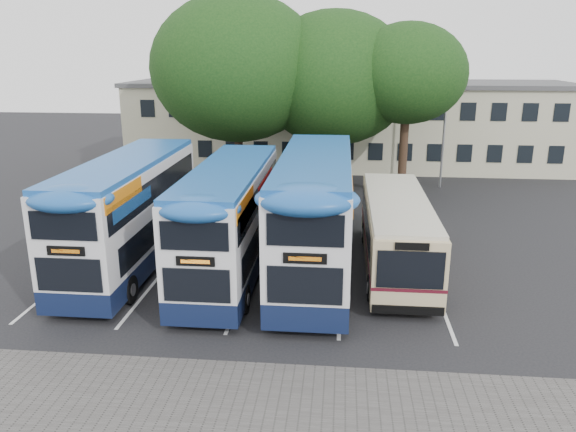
# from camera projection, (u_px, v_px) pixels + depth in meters

# --- Properties ---
(ground) EXTENTS (120.00, 120.00, 0.00)m
(ground) POSITION_uv_depth(u_px,v_px,m) (347.00, 333.00, 17.45)
(ground) COLOR black
(ground) RESTS_ON ground
(bay_lines) EXTENTS (14.12, 11.00, 0.01)m
(bay_lines) POSITION_uv_depth(u_px,v_px,m) (253.00, 269.00, 22.57)
(bay_lines) COLOR silver
(bay_lines) RESTS_ON ground
(depot_building) EXTENTS (32.40, 8.40, 6.20)m
(depot_building) POSITION_uv_depth(u_px,v_px,m) (347.00, 123.00, 42.30)
(depot_building) COLOR beige
(depot_building) RESTS_ON ground
(lamp_post) EXTENTS (0.25, 1.05, 9.06)m
(lamp_post) POSITION_uv_depth(u_px,v_px,m) (446.00, 107.00, 34.50)
(lamp_post) COLOR gray
(lamp_post) RESTS_ON ground
(tree_left) EXTENTS (10.14, 10.14, 11.72)m
(tree_left) POSITION_uv_depth(u_px,v_px,m) (237.00, 68.00, 33.04)
(tree_left) COLOR black
(tree_left) RESTS_ON ground
(tree_mid) EXTENTS (9.33, 9.33, 10.78)m
(tree_mid) POSITION_uv_depth(u_px,v_px,m) (334.00, 78.00, 33.51)
(tree_mid) COLOR black
(tree_mid) RESTS_ON ground
(tree_right) EXTENTS (6.64, 6.64, 10.01)m
(tree_right) POSITION_uv_depth(u_px,v_px,m) (408.00, 74.00, 31.51)
(tree_right) COLOR black
(tree_right) RESTS_ON ground
(bus_dd_left) EXTENTS (2.56, 10.56, 4.40)m
(bus_dd_left) POSITION_uv_depth(u_px,v_px,m) (130.00, 208.00, 22.28)
(bus_dd_left) COLOR #101A3A
(bus_dd_left) RESTS_ON ground
(bus_dd_mid) EXTENTS (2.49, 10.25, 4.27)m
(bus_dd_mid) POSITION_uv_depth(u_px,v_px,m) (230.00, 216.00, 21.49)
(bus_dd_mid) COLOR #101A3A
(bus_dd_mid) RESTS_ON ground
(bus_dd_right) EXTENTS (2.71, 11.18, 4.66)m
(bus_dd_right) POSITION_uv_depth(u_px,v_px,m) (315.00, 210.00, 21.54)
(bus_dd_right) COLOR #101A3A
(bus_dd_right) RESTS_ON ground
(bus_single) EXTENTS (2.45, 9.64, 2.87)m
(bus_single) POSITION_uv_depth(u_px,v_px,m) (396.00, 228.00, 22.34)
(bus_single) COLOR #D1BB8B
(bus_single) RESTS_ON ground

